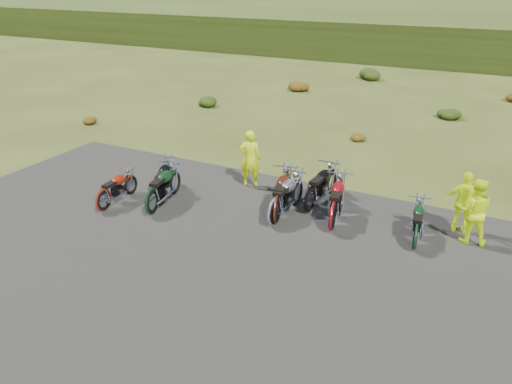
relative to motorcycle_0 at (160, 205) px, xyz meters
The scene contains 21 objects.
ground 3.84m from the motorcycle_0, ahead, with size 300.00×300.00×0.00m, color #384216.
gravel_pad 4.50m from the motorcycle_0, 31.68° to the right, with size 20.00×12.00×0.04m, color black.
hill_slope 49.79m from the motorcycle_0, 85.59° to the left, with size 300.00×46.00×3.00m, color #303F15, non-canonical shape.
hill_plateau 109.71m from the motorcycle_0, 88.00° to the left, with size 300.00×90.00×9.17m, color #303F15.
shrub_0 9.93m from the motorcycle_0, 145.40° to the left, with size 0.77×0.77×0.45m, color #5F310B.
shrub_1 12.15m from the motorcycle_0, 115.74° to the left, with size 1.03×1.03×0.61m, color #1A330C.
shrub_2 16.42m from the motorcycle_0, 98.32° to the left, with size 1.30×1.30×0.77m, color #5F310B.
shrub_3 21.55m from the motorcycle_0, 88.60° to the left, with size 1.56×1.56×0.92m, color #1A330C.
shrub_4 9.48m from the motorcycle_0, 68.81° to the left, with size 0.77×0.77×0.45m, color #5F310B.
shrub_5 15.49m from the motorcycle_0, 65.90° to the left, with size 1.03×1.03×0.61m, color #1A330C.
motorcycle_0 is the anchor object (origin of this frame).
motorcycle_1 1.60m from the motorcycle_0, 137.20° to the right, with size 1.90×0.63×1.00m, color maroon, non-canonical shape.
motorcycle_2 0.64m from the motorcycle_0, 70.17° to the right, with size 2.24×0.75×1.17m, color black, non-canonical shape.
motorcycle_3 3.66m from the motorcycle_0, ahead, with size 2.27×0.76×1.19m, color silver, non-canonical shape.
motorcycle_4 3.69m from the motorcycle_0, ahead, with size 2.35×0.78×1.23m, color #42160B, non-canonical shape.
motorcycle_5 4.51m from the motorcycle_0, 20.90° to the left, with size 2.25×0.75×1.18m, color black, non-canonical shape.
motorcycle_6 5.23m from the motorcycle_0, ahead, with size 2.31×0.77×1.21m, color maroon, non-canonical shape.
motorcycle_7 7.41m from the motorcycle_0, ahead, with size 1.91×0.64×1.00m, color black, non-canonical shape.
person_middle 3.22m from the motorcycle_0, 55.33° to the left, with size 0.69×0.45×1.88m, color #CAE50C.
person_right_a 8.80m from the motorcycle_0, 12.23° to the left, with size 0.85×0.66×1.76m, color #CAE50C.
person_right_b 8.64m from the motorcycle_0, 15.88° to the left, with size 1.00×0.42×1.71m, color #CAE50C.
Camera 1 is at (5.00, -10.42, 6.49)m, focal length 35.00 mm.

